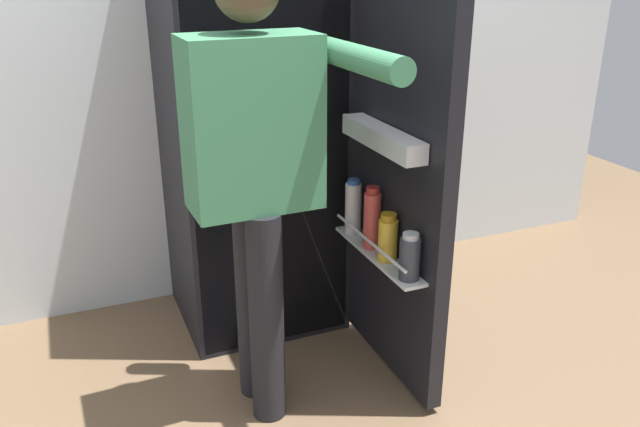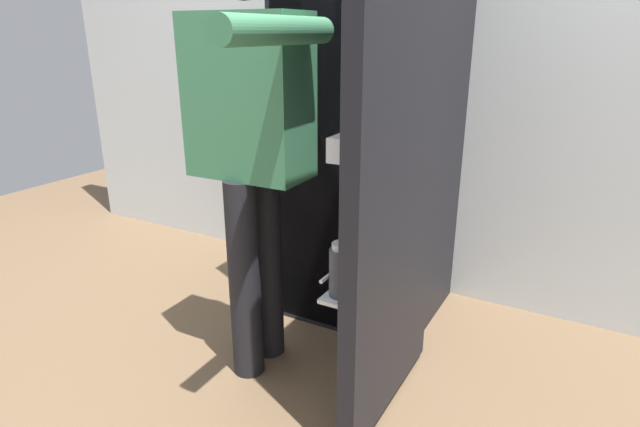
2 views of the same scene
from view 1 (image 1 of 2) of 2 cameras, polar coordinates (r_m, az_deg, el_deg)
The scene contains 4 objects.
ground_plane at distance 2.65m, azimuth -1.86°, elevation -14.03°, with size 6.67×6.67×0.00m, color brown.
kitchen_wall at distance 3.04m, azimuth -8.49°, elevation 15.68°, with size 4.40×0.10×2.48m, color silver.
refrigerator at distance 2.71m, azimuth -5.20°, elevation 7.91°, with size 0.73×1.27×1.82m.
person at distance 2.11m, azimuth -5.60°, elevation 4.53°, with size 0.52×0.71×1.56m.
Camera 1 is at (-0.75, -2.02, 1.55)m, focal length 36.49 mm.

